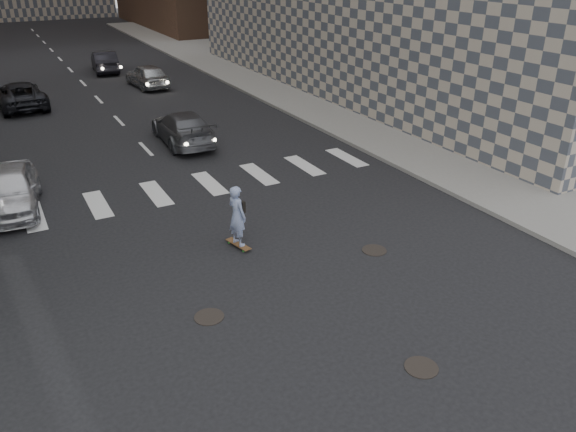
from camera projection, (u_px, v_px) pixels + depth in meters
name	position (u px, v px, depth m)	size (l,w,h in m)	color
ground	(309.00, 320.00, 12.95)	(160.00, 160.00, 0.00)	black
sidewalk_right	(349.00, 86.00, 35.03)	(13.00, 80.00, 0.15)	gray
manhole_a	(421.00, 367.00, 11.47)	(0.70, 0.70, 0.02)	black
manhole_b	(209.00, 317.00, 13.05)	(0.70, 0.70, 0.02)	black
manhole_c	(374.00, 250.00, 15.95)	(0.70, 0.70, 0.02)	black
skateboarder	(237.00, 216.00, 15.73)	(0.57, 0.98, 1.89)	brown
silver_sedan	(10.00, 189.00, 18.17)	(1.69, 4.20, 1.43)	silver
traffic_car_b	(183.00, 128.00, 24.58)	(1.94, 4.77, 1.38)	#56585E
traffic_car_c	(20.00, 95.00, 30.12)	(2.30, 4.99, 1.39)	black
traffic_car_d	(147.00, 76.00, 34.67)	(1.69, 4.19, 1.43)	#B1B4B9
traffic_car_e	(105.00, 62.00, 39.02)	(1.52, 4.35, 1.43)	black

